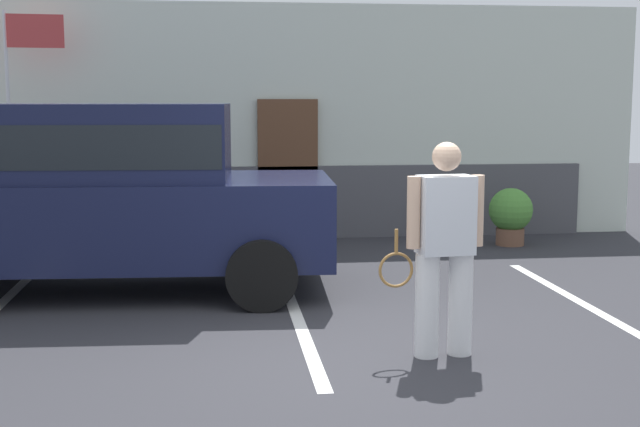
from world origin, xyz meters
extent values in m
plane|color=#2D2D33|center=(0.00, 0.00, 0.00)|extent=(40.00, 40.00, 0.00)
cube|color=silver|center=(-0.31, 1.50, 0.00)|extent=(0.12, 4.40, 0.01)
cube|color=silver|center=(2.68, 1.50, 0.00)|extent=(0.12, 4.40, 0.01)
cube|color=silver|center=(0.00, 6.35, 1.76)|extent=(10.87, 0.30, 3.51)
cube|color=#4C4C51|center=(0.00, 6.15, 0.55)|extent=(9.13, 0.10, 1.10)
cube|color=brown|center=(0.00, 6.13, 1.05)|extent=(0.90, 0.06, 2.10)
cube|color=#141938|center=(-2.13, 2.82, 0.80)|extent=(4.69, 2.13, 0.90)
cube|color=#141938|center=(-2.38, 2.83, 1.65)|extent=(2.99, 1.90, 0.80)
cube|color=black|center=(-2.38, 2.83, 1.63)|extent=(2.93, 1.92, 0.44)
cylinder|color=black|center=(-0.53, 3.69, 0.36)|extent=(0.73, 0.30, 0.72)
cylinder|color=black|center=(-0.63, 1.79, 0.36)|extent=(0.73, 0.30, 0.72)
cylinder|color=black|center=(-3.63, 3.85, 0.36)|extent=(0.73, 0.30, 0.72)
cylinder|color=white|center=(0.92, 0.12, 0.43)|extent=(0.20, 0.20, 0.85)
cylinder|color=white|center=(0.63, 0.09, 0.43)|extent=(0.20, 0.20, 0.85)
cube|color=silver|center=(0.77, 0.11, 1.17)|extent=(0.46, 0.32, 0.64)
sphere|color=beige|center=(0.77, 0.11, 1.64)|extent=(0.24, 0.24, 0.24)
cylinder|color=beige|center=(1.04, 0.13, 1.20)|extent=(0.11, 0.11, 0.58)
cylinder|color=beige|center=(0.50, 0.08, 1.20)|extent=(0.11, 0.11, 0.58)
torus|color=olive|center=(0.37, 0.11, 0.73)|extent=(0.37, 0.06, 0.37)
cylinder|color=olive|center=(0.37, 0.11, 0.96)|extent=(0.03, 0.03, 0.20)
cylinder|color=brown|center=(3.15, 5.19, 0.12)|extent=(0.40, 0.40, 0.25)
sphere|color=#4C8C38|center=(3.15, 5.19, 0.51)|extent=(0.63, 0.63, 0.63)
cylinder|color=silver|center=(-3.88, 5.63, 1.65)|extent=(0.05, 0.05, 3.30)
cube|color=#B23838|center=(-3.48, 5.63, 3.02)|extent=(0.75, 0.10, 0.45)
camera|label=1|loc=(-1.06, -6.49, 2.10)|focal=47.52mm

